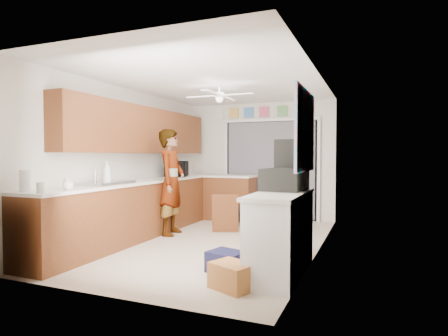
% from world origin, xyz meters
% --- Properties ---
extents(floor, '(5.00, 5.00, 0.00)m').
position_xyz_m(floor, '(0.00, 0.00, 0.00)').
color(floor, beige).
rests_on(floor, ground).
extents(ceiling, '(5.00, 5.00, 0.00)m').
position_xyz_m(ceiling, '(0.00, 0.00, 2.50)').
color(ceiling, white).
rests_on(ceiling, ground).
extents(wall_back, '(3.20, 0.00, 3.20)m').
position_xyz_m(wall_back, '(0.00, 2.50, 1.25)').
color(wall_back, silver).
rests_on(wall_back, ground).
extents(wall_front, '(3.20, 0.00, 3.20)m').
position_xyz_m(wall_front, '(0.00, -2.50, 1.25)').
color(wall_front, silver).
rests_on(wall_front, ground).
extents(wall_left, '(0.00, 5.00, 5.00)m').
position_xyz_m(wall_left, '(-1.60, 0.00, 1.25)').
color(wall_left, silver).
rests_on(wall_left, ground).
extents(wall_right, '(0.00, 5.00, 5.00)m').
position_xyz_m(wall_right, '(1.60, 0.00, 1.25)').
color(wall_right, silver).
rests_on(wall_right, ground).
extents(left_base_cabinets, '(0.60, 4.80, 0.90)m').
position_xyz_m(left_base_cabinets, '(-1.30, 0.00, 0.45)').
color(left_base_cabinets, brown).
rests_on(left_base_cabinets, floor).
extents(left_countertop, '(0.62, 4.80, 0.04)m').
position_xyz_m(left_countertop, '(-1.29, 0.00, 0.92)').
color(left_countertop, white).
rests_on(left_countertop, left_base_cabinets).
extents(upper_cabinets, '(0.32, 4.00, 0.80)m').
position_xyz_m(upper_cabinets, '(-1.44, 0.20, 1.80)').
color(upper_cabinets, brown).
rests_on(upper_cabinets, wall_left).
extents(sink_basin, '(0.50, 0.76, 0.06)m').
position_xyz_m(sink_basin, '(-1.29, -1.00, 0.95)').
color(sink_basin, silver).
rests_on(sink_basin, left_countertop).
extents(faucet, '(0.03, 0.03, 0.22)m').
position_xyz_m(faucet, '(-1.48, -1.00, 1.05)').
color(faucet, silver).
rests_on(faucet, left_countertop).
extents(peninsula_base, '(1.00, 0.60, 0.90)m').
position_xyz_m(peninsula_base, '(-0.50, 2.00, 0.45)').
color(peninsula_base, brown).
rests_on(peninsula_base, floor).
extents(peninsula_top, '(1.04, 0.64, 0.04)m').
position_xyz_m(peninsula_top, '(-0.50, 2.00, 0.92)').
color(peninsula_top, white).
rests_on(peninsula_top, peninsula_base).
extents(back_opening_recess, '(2.00, 0.06, 2.10)m').
position_xyz_m(back_opening_recess, '(0.25, 2.47, 1.05)').
color(back_opening_recess, black).
rests_on(back_opening_recess, wall_back).
extents(curtain_panel, '(1.90, 0.03, 2.05)m').
position_xyz_m(curtain_panel, '(0.25, 2.43, 1.05)').
color(curtain_panel, slate).
rests_on(curtain_panel, wall_back).
extents(door_trim_left, '(0.06, 0.04, 2.10)m').
position_xyz_m(door_trim_left, '(-0.77, 2.44, 1.05)').
color(door_trim_left, white).
rests_on(door_trim_left, wall_back).
extents(door_trim_right, '(0.06, 0.04, 2.10)m').
position_xyz_m(door_trim_right, '(1.27, 2.44, 1.05)').
color(door_trim_right, white).
rests_on(door_trim_right, wall_back).
extents(door_trim_head, '(2.10, 0.04, 0.06)m').
position_xyz_m(door_trim_head, '(0.25, 2.44, 2.12)').
color(door_trim_head, white).
rests_on(door_trim_head, wall_back).
extents(header_frame_0, '(0.22, 0.02, 0.22)m').
position_xyz_m(header_frame_0, '(-0.60, 2.47, 2.30)').
color(header_frame_0, gold).
rests_on(header_frame_0, wall_back).
extents(header_frame_1, '(0.22, 0.02, 0.22)m').
position_xyz_m(header_frame_1, '(-0.25, 2.47, 2.30)').
color(header_frame_1, '#487FC0').
rests_on(header_frame_1, wall_back).
extents(header_frame_2, '(0.22, 0.02, 0.22)m').
position_xyz_m(header_frame_2, '(0.10, 2.47, 2.30)').
color(header_frame_2, '#D65072').
rests_on(header_frame_2, wall_back).
extents(header_frame_3, '(0.22, 0.02, 0.22)m').
position_xyz_m(header_frame_3, '(0.50, 2.47, 2.30)').
color(header_frame_3, '#61A15C').
rests_on(header_frame_3, wall_back).
extents(header_frame_4, '(0.22, 0.02, 0.22)m').
position_xyz_m(header_frame_4, '(0.90, 2.47, 2.30)').
color(header_frame_4, silver).
rests_on(header_frame_4, wall_back).
extents(route66_sign, '(0.22, 0.02, 0.26)m').
position_xyz_m(route66_sign, '(-0.95, 2.47, 2.30)').
color(route66_sign, silver).
rests_on(route66_sign, wall_back).
extents(right_counter_base, '(0.50, 1.40, 0.90)m').
position_xyz_m(right_counter_base, '(1.35, -1.20, 0.45)').
color(right_counter_base, white).
rests_on(right_counter_base, floor).
extents(right_counter_top, '(0.54, 1.44, 0.04)m').
position_xyz_m(right_counter_top, '(1.34, -1.20, 0.92)').
color(right_counter_top, white).
rests_on(right_counter_top, right_counter_base).
extents(abstract_painting, '(0.03, 1.15, 0.95)m').
position_xyz_m(abstract_painting, '(1.58, -1.00, 1.65)').
color(abstract_painting, '#FF5D9B').
rests_on(abstract_painting, wall_right).
extents(ceiling_fan, '(1.14, 1.14, 0.24)m').
position_xyz_m(ceiling_fan, '(0.00, 0.20, 2.32)').
color(ceiling_fan, white).
rests_on(ceiling_fan, ceiling).
extents(microwave, '(0.52, 0.63, 0.30)m').
position_xyz_m(microwave, '(-1.28, 1.09, 1.09)').
color(microwave, black).
rests_on(microwave, left_countertop).
extents(soap_bottle, '(0.17, 0.17, 0.34)m').
position_xyz_m(soap_bottle, '(-1.38, -0.85, 1.11)').
color(soap_bottle, silver).
rests_on(soap_bottle, left_countertop).
extents(cup, '(0.13, 0.13, 0.10)m').
position_xyz_m(cup, '(-1.17, -1.84, 0.99)').
color(cup, white).
rests_on(cup, left_countertop).
extents(jar_a, '(0.10, 0.10, 0.12)m').
position_xyz_m(jar_a, '(-1.17, -2.25, 1.00)').
color(jar_a, silver).
rests_on(jar_a, left_countertop).
extents(jar_b, '(0.09, 0.09, 0.13)m').
position_xyz_m(jar_b, '(-1.25, -1.77, 1.01)').
color(jar_b, silver).
rests_on(jar_b, left_countertop).
extents(paper_towel_roll, '(0.12, 0.12, 0.26)m').
position_xyz_m(paper_towel_roll, '(-1.41, -2.25, 1.07)').
color(paper_towel_roll, white).
rests_on(paper_towel_roll, left_countertop).
extents(suitcase, '(0.50, 0.64, 0.26)m').
position_xyz_m(suitcase, '(1.32, -0.90, 1.07)').
color(suitcase, black).
rests_on(suitcase, right_counter_top).
extents(suitcase_rim, '(0.48, 0.61, 0.02)m').
position_xyz_m(suitcase_rim, '(1.32, -0.90, 0.96)').
color(suitcase_rim, yellow).
rests_on(suitcase_rim, suitcase).
extents(suitcase_lid, '(0.42, 0.06, 0.50)m').
position_xyz_m(suitcase_lid, '(1.32, -0.61, 1.32)').
color(suitcase_lid, black).
rests_on(suitcase_lid, suitcase).
extents(cardboard_box, '(0.52, 0.46, 0.27)m').
position_xyz_m(cardboard_box, '(1.00, -1.85, 0.13)').
color(cardboard_box, '#AF6C37').
rests_on(cardboard_box, floor).
extents(navy_crate, '(0.47, 0.42, 0.24)m').
position_xyz_m(navy_crate, '(0.74, -1.37, 0.12)').
color(navy_crate, black).
rests_on(navy_crate, floor).
extents(cabinet_door_panel, '(0.49, 0.33, 0.68)m').
position_xyz_m(cabinet_door_panel, '(-0.09, 0.67, 0.34)').
color(cabinet_door_panel, brown).
rests_on(cabinet_door_panel, floor).
extents(man, '(0.53, 0.72, 1.81)m').
position_xyz_m(man, '(-0.90, 0.22, 0.90)').
color(man, white).
rests_on(man, floor).
extents(dog, '(0.38, 0.57, 0.41)m').
position_xyz_m(dog, '(-0.16, 1.56, 0.21)').
color(dog, black).
rests_on(dog, floor).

